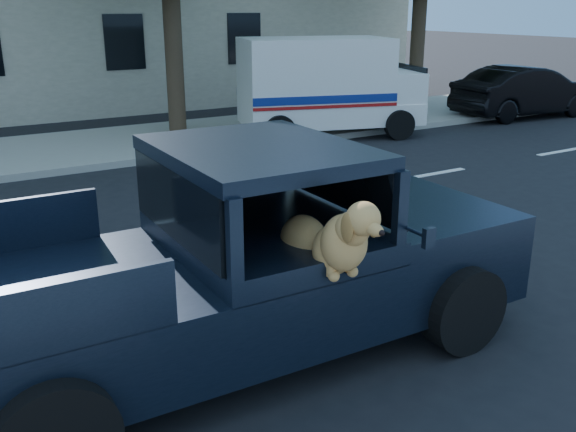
# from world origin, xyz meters

# --- Properties ---
(ground) EXTENTS (120.00, 120.00, 0.00)m
(ground) POSITION_xyz_m (0.00, 0.00, 0.00)
(ground) COLOR black
(ground) RESTS_ON ground
(lane_stripes) EXTENTS (21.60, 0.14, 0.01)m
(lane_stripes) POSITION_xyz_m (2.00, 3.40, 0.01)
(lane_stripes) COLOR silver
(lane_stripes) RESTS_ON ground
(pickup_truck) EXTENTS (5.74, 2.96, 2.04)m
(pickup_truck) POSITION_xyz_m (1.33, -0.74, 0.69)
(pickup_truck) COLOR black
(pickup_truck) RESTS_ON ground
(mail_truck) EXTENTS (4.92, 3.33, 2.47)m
(mail_truck) POSITION_xyz_m (8.41, 7.89, 1.08)
(mail_truck) COLOR silver
(mail_truck) RESTS_ON ground
(parked_sedan) EXTENTS (2.03, 4.75, 1.52)m
(parked_sedan) POSITION_xyz_m (15.20, 7.13, 0.76)
(parked_sedan) COLOR black
(parked_sedan) RESTS_ON ground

